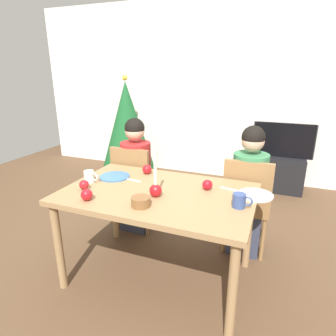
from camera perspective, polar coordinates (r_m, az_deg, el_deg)
The scene contains 22 objects.
ground_plane at distance 2.54m, azimuth -1.77°, elevation -20.36°, with size 7.68×7.68×0.00m, color brown.
back_wall at distance 4.49m, azimuth 11.71°, elevation 14.46°, with size 6.40×0.10×2.60m, color silver.
dining_table at distance 2.18m, azimuth -1.94°, elevation -6.63°, with size 1.40×0.90×0.75m.
chair_left at distance 2.96m, azimuth -6.49°, elevation -3.05°, with size 0.40×0.40×0.90m.
chair_right at distance 2.66m, azimuth 15.30°, elevation -6.21°, with size 0.40×0.40×0.90m.
person_left_child at distance 2.96m, azimuth -6.24°, elevation -1.80°, with size 0.30×0.30×1.17m.
person_right_child at distance 2.66m, azimuth 15.49°, elevation -4.81°, with size 0.30×0.30×1.17m.
tv_stand at distance 4.33m, azimuth 21.02°, elevation -0.95°, with size 0.64×0.40×0.48m, color black.
tv at distance 4.20m, azimuth 21.76°, elevation 5.11°, with size 0.79×0.05×0.46m.
christmas_tree at distance 4.47m, azimuth -8.08°, elevation 8.19°, with size 0.81×0.81×1.54m.
candle_centerpiece at distance 2.04m, azimuth -2.48°, elevation -3.81°, with size 0.09×0.09×0.35m.
plate_left at distance 2.47m, azimuth -10.47°, elevation -1.66°, with size 0.25×0.25×0.01m, color teal.
plate_right at distance 2.17m, azimuth 16.88°, elevation -5.10°, with size 0.25×0.25×0.01m, color white.
mug_left at distance 2.38m, azimuth -15.22°, elevation -1.65°, with size 0.12×0.08×0.10m.
mug_right at distance 1.95m, azimuth 13.93°, elevation -6.25°, with size 0.13×0.09×0.09m.
fork_left at distance 2.38m, azimuth -7.16°, elevation -2.32°, with size 0.18×0.01×0.01m, color silver.
fork_right at distance 2.22m, azimuth 12.47°, elevation -4.19°, with size 0.18×0.01×0.01m, color silver.
bowl_walnuts at distance 1.92m, azimuth -5.39°, elevation -6.62°, with size 0.13×0.13×0.06m, color brown.
apple_near_candle at distance 2.18m, azimuth 7.76°, elevation -3.29°, with size 0.08×0.08×0.08m, color #B4131C.
apple_by_left_plate at distance 2.07m, azimuth -15.73°, elevation -5.10°, with size 0.08×0.08×0.08m, color red.
apple_by_right_mug at distance 2.50m, azimuth -4.17°, elevation -0.25°, with size 0.08×0.08×0.08m, color red.
apple_far_edge at distance 2.26m, azimuth -16.21°, elevation -3.18°, with size 0.07×0.07×0.07m, color #AE1920.
Camera 1 is at (0.79, -1.81, 1.60)m, focal length 30.93 mm.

